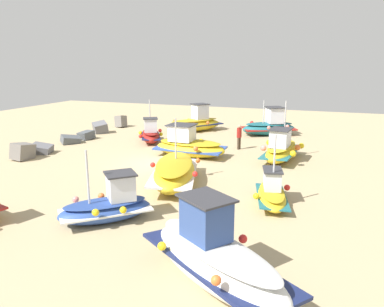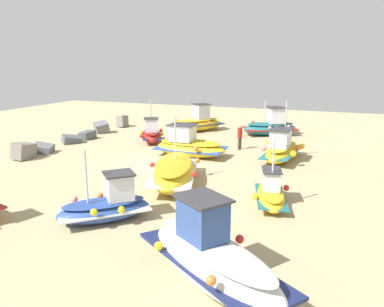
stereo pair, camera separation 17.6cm
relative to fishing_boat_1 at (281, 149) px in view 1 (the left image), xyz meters
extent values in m
plane|color=tan|center=(-3.37, 6.57, -0.67)|extent=(56.21, 56.21, 0.00)
ellipsoid|color=gold|center=(0.08, 0.00, -0.20)|extent=(4.65, 2.06, 1.01)
cube|color=#1E6670|center=(0.08, 0.00, -0.15)|extent=(4.47, 2.06, 0.16)
ellipsoid|color=gold|center=(0.08, 0.00, 0.19)|extent=(4.09, 1.78, 0.22)
cube|color=silver|center=(-0.42, 0.04, 0.77)|extent=(1.47, 1.13, 1.01)
cube|color=#333338|center=(-0.42, 0.04, 1.30)|extent=(1.71, 1.31, 0.06)
cylinder|color=#B7B7BC|center=(0.61, -0.05, 1.56)|extent=(0.08, 0.08, 2.59)
sphere|color=yellow|center=(1.24, -1.06, 0.04)|extent=(0.35, 0.35, 0.35)
sphere|color=yellow|center=(0.79, 0.87, 0.21)|extent=(0.35, 0.35, 0.35)
sphere|color=orange|center=(-0.01, -0.94, 0.20)|extent=(0.35, 0.35, 0.35)
sphere|color=#EA7F75|center=(-0.46, 0.99, 0.10)|extent=(0.35, 0.35, 0.35)
sphere|color=yellow|center=(-1.27, -0.82, 0.11)|extent=(0.35, 0.35, 0.35)
ellipsoid|color=gold|center=(-6.46, 4.21, -0.11)|extent=(5.76, 3.47, 1.22)
cube|color=white|center=(-6.46, 4.21, -0.05)|extent=(5.55, 3.43, 0.20)
ellipsoid|color=gold|center=(-6.46, 4.21, 0.36)|extent=(5.05, 3.01, 0.27)
cylinder|color=#B7B7BC|center=(-5.85, 4.40, 1.46)|extent=(0.08, 0.08, 2.02)
sphere|color=orange|center=(-4.95, 3.56, 0.20)|extent=(0.25, 0.25, 0.25)
sphere|color=red|center=(-6.77, 5.23, 0.28)|extent=(0.25, 0.25, 0.25)
sphere|color=red|center=(-7.36, 2.82, 0.24)|extent=(0.25, 0.25, 0.25)
ellipsoid|color=gold|center=(7.22, 8.24, -0.15)|extent=(5.01, 4.48, 1.06)
cube|color=navy|center=(7.22, 8.24, -0.10)|extent=(4.88, 4.40, 0.11)
ellipsoid|color=gold|center=(7.22, 8.24, 0.28)|extent=(4.40, 3.93, 0.19)
cube|color=silver|center=(7.65, 7.90, 0.98)|extent=(1.55, 1.54, 1.23)
cube|color=#333338|center=(7.65, 7.90, 1.62)|extent=(1.79, 1.78, 0.06)
sphere|color=orange|center=(6.74, 9.88, 0.22)|extent=(0.27, 0.27, 0.27)
sphere|color=#EA7F75|center=(6.06, 7.89, 0.13)|extent=(0.27, 0.27, 0.27)
sphere|color=yellow|center=(7.83, 9.01, 0.18)|extent=(0.27, 0.27, 0.27)
sphere|color=orange|center=(7.15, 7.03, 0.15)|extent=(0.27, 0.27, 0.27)
sphere|color=#EA7F75|center=(8.92, 8.15, 0.16)|extent=(0.27, 0.27, 0.27)
ellipsoid|color=gold|center=(-7.46, -0.64, -0.36)|extent=(3.39, 1.93, 0.68)
cube|color=#1E6670|center=(-7.46, -0.64, -0.33)|extent=(3.27, 1.91, 0.12)
ellipsoid|color=gold|center=(-7.46, -0.64, -0.10)|extent=(2.98, 1.67, 0.16)
cube|color=silver|center=(-7.28, -0.59, 0.34)|extent=(1.15, 0.90, 0.79)
cube|color=#333338|center=(-7.28, -0.59, 0.77)|extent=(1.33, 1.04, 0.06)
cylinder|color=#B7B7BC|center=(-7.68, -0.69, 1.15)|extent=(0.08, 0.08, 2.40)
sphere|color=yellow|center=(-8.17, -0.11, -0.14)|extent=(0.26, 0.26, 0.26)
sphere|color=red|center=(-6.75, -1.16, -0.11)|extent=(0.26, 0.26, 0.26)
ellipsoid|color=gold|center=(-1.03, 5.49, -0.18)|extent=(2.02, 4.59, 1.09)
cube|color=#2D4C9E|center=(-1.03, 5.49, -0.13)|extent=(2.03, 4.41, 0.20)
ellipsoid|color=gold|center=(-1.03, 5.49, 0.22)|extent=(1.73, 4.04, 0.26)
cube|color=white|center=(-1.02, 6.03, 0.79)|extent=(1.30, 1.44, 0.98)
cube|color=#333338|center=(-1.02, 6.03, 1.31)|extent=(1.51, 1.67, 0.06)
sphere|color=orange|center=(-2.10, 4.72, 0.11)|extent=(0.31, 0.31, 0.31)
sphere|color=yellow|center=(0.03, 6.26, 0.10)|extent=(0.31, 0.31, 0.31)
ellipsoid|color=#2D4C9E|center=(-11.39, 4.91, -0.28)|extent=(3.44, 3.51, 0.81)
cube|color=white|center=(-11.39, 4.91, -0.24)|extent=(3.38, 3.44, 0.09)
ellipsoid|color=navy|center=(-11.39, 4.91, 0.05)|extent=(3.02, 3.08, 0.15)
cube|color=silver|center=(-10.96, 4.46, 0.59)|extent=(1.31, 1.31, 0.97)
cube|color=#333338|center=(-10.96, 4.46, 1.11)|extent=(1.52, 1.52, 0.06)
cylinder|color=#B7B7BC|center=(-11.78, 5.32, 1.12)|extent=(0.08, 0.08, 2.01)
sphere|color=#EA7F75|center=(-11.46, 6.18, 0.04)|extent=(0.25, 0.25, 0.25)
sphere|color=yellow|center=(-12.32, 4.69, 0.06)|extent=(0.25, 0.25, 0.25)
sphere|color=orange|center=(-10.79, 5.48, 0.04)|extent=(0.25, 0.25, 0.25)
sphere|color=yellow|center=(-11.65, 3.99, 0.00)|extent=(0.25, 0.25, 0.25)
sphere|color=red|center=(-10.12, 4.78, 0.06)|extent=(0.25, 0.25, 0.25)
ellipsoid|color=#1E6670|center=(7.79, 2.03, -0.18)|extent=(3.69, 4.67, 1.05)
cube|color=maroon|center=(7.79, 2.03, -0.13)|extent=(3.64, 4.54, 0.15)
ellipsoid|color=#1A565F|center=(7.79, 2.03, 0.24)|extent=(3.23, 4.10, 0.22)
cube|color=silver|center=(7.99, 1.67, 0.93)|extent=(1.67, 1.61, 1.23)
cube|color=#333338|center=(7.99, 1.67, 1.57)|extent=(1.93, 1.87, 0.06)
cylinder|color=#B7B7BC|center=(7.54, 2.47, 1.23)|extent=(0.08, 0.08, 1.84)
sphere|color=red|center=(8.10, 3.51, 0.22)|extent=(0.29, 0.29, 0.29)
sphere|color=#EA7F75|center=(6.74, 1.87, 0.11)|extent=(0.29, 0.29, 0.29)
sphere|color=orange|center=(8.84, 2.18, 0.23)|extent=(0.29, 0.29, 0.29)
sphere|color=#EA7F75|center=(7.48, 0.54, 0.17)|extent=(0.29, 0.29, 0.29)
ellipsoid|color=white|center=(-13.86, -0.16, -0.10)|extent=(4.36, 5.24, 1.24)
cube|color=navy|center=(-13.86, -0.16, -0.04)|extent=(4.25, 5.08, 0.20)
ellipsoid|color=beige|center=(-13.86, -0.16, 0.38)|extent=(3.80, 4.59, 0.28)
cube|color=#2D4784|center=(-13.60, 0.21, 1.04)|extent=(1.47, 1.54, 1.14)
cube|color=#333338|center=(-13.60, 0.21, 1.64)|extent=(1.70, 1.78, 0.06)
sphere|color=orange|center=(-15.32, -0.61, 0.38)|extent=(0.25, 0.25, 0.25)
sphere|color=red|center=(-13.07, -0.70, 0.36)|extent=(0.25, 0.25, 0.25)
sphere|color=yellow|center=(-13.97, 1.37, 0.20)|extent=(0.25, 0.25, 0.25)
ellipsoid|color=maroon|center=(1.94, 9.74, -0.25)|extent=(3.52, 2.74, 0.89)
cube|color=navy|center=(1.94, 9.74, -0.21)|extent=(3.41, 2.69, 0.13)
ellipsoid|color=maroon|center=(1.94, 9.74, 0.10)|extent=(3.08, 2.38, 0.18)
cube|color=silver|center=(1.68, 9.59, 0.64)|extent=(1.21, 1.21, 0.95)
cube|color=#333338|center=(1.68, 9.59, 1.14)|extent=(1.41, 1.41, 0.06)
cylinder|color=#B7B7BC|center=(2.35, 9.96, 1.29)|extent=(0.08, 0.08, 2.25)
sphere|color=red|center=(3.05, 9.50, 0.02)|extent=(0.27, 0.27, 0.27)
sphere|color=yellow|center=(1.83, 10.53, 0.00)|extent=(0.27, 0.27, 0.27)
sphere|color=yellow|center=(2.05, 8.94, -0.04)|extent=(0.27, 0.27, 0.27)
sphere|color=red|center=(0.82, 9.98, -0.04)|extent=(0.27, 0.27, 0.27)
cylinder|color=brown|center=(1.99, 3.03, -0.26)|extent=(0.14, 0.14, 0.82)
cylinder|color=brown|center=(1.86, 3.11, -0.26)|extent=(0.14, 0.14, 0.82)
cylinder|color=maroon|center=(1.92, 3.07, 0.47)|extent=(0.32, 0.32, 0.65)
sphere|color=tan|center=(1.92, 3.07, 0.91)|extent=(0.22, 0.22, 0.22)
cube|color=slate|center=(-5.34, 14.74, -0.18)|extent=(1.36, 1.09, 1.19)
cube|color=slate|center=(-3.72, 14.78, -0.39)|extent=(1.45, 1.60, 0.84)
cube|color=#4C5156|center=(-0.56, 14.94, -0.40)|extent=(1.59, 1.57, 0.87)
cube|color=#4C5156|center=(1.10, 14.81, -0.36)|extent=(1.26, 1.07, 0.74)
cube|color=slate|center=(3.69, 15.28, -0.24)|extent=(1.71, 1.58, 1.21)
cube|color=slate|center=(6.84, 15.21, -0.16)|extent=(1.09, 1.13, 1.23)
cylinder|color=#3F3F42|center=(2.13, 5.88, -0.61)|extent=(0.08, 0.08, 0.11)
sphere|color=yellow|center=(2.13, 5.88, -0.36)|extent=(0.39, 0.39, 0.39)
camera|label=1|loc=(-22.59, -2.77, 5.18)|focal=35.36mm
camera|label=2|loc=(-22.53, -2.93, 5.18)|focal=35.36mm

